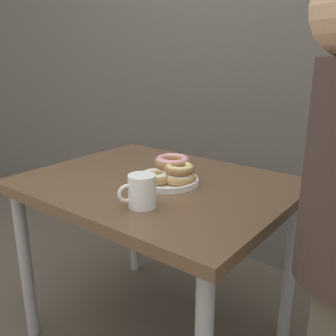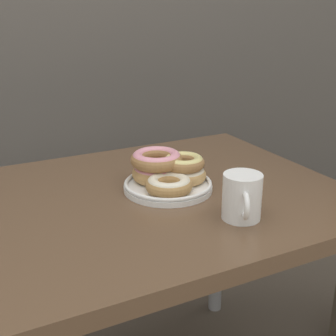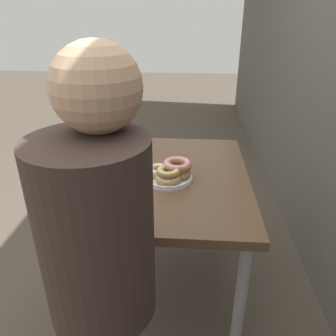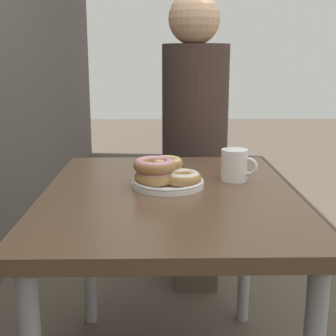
{
  "view_description": "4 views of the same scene",
  "coord_description": "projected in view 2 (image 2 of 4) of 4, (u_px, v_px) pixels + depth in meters",
  "views": [
    {
      "loc": [
        0.86,
        -0.75,
        1.17
      ],
      "look_at": [
        0.05,
        0.28,
        0.77
      ],
      "focal_mm": 40.0,
      "sensor_mm": 36.0,
      "label": 1
    },
    {
      "loc": [
        -0.46,
        -0.71,
        1.17
      ],
      "look_at": [
        0.05,
        0.28,
        0.77
      ],
      "focal_mm": 50.0,
      "sensor_mm": 36.0,
      "label": 2
    },
    {
      "loc": [
        1.41,
        0.38,
        1.42
      ],
      "look_at": [
        0.05,
        0.28,
        0.77
      ],
      "focal_mm": 35.0,
      "sensor_mm": 36.0,
      "label": 3
    },
    {
      "loc": [
        -1.38,
        0.31,
        1.11
      ],
      "look_at": [
        0.05,
        0.28,
        0.77
      ],
      "focal_mm": 50.0,
      "sensor_mm": 36.0,
      "label": 4
    }
  ],
  "objects": [
    {
      "name": "coffee_mug",
      "position": [
        242.0,
        196.0,
        1.03
      ],
      "size": [
        0.09,
        0.12,
        0.1
      ],
      "color": "white",
      "rests_on": "dining_table"
    },
    {
      "name": "dining_table",
      "position": [
        150.0,
        224.0,
        1.21
      ],
      "size": [
        0.98,
        0.77,
        0.71
      ],
      "color": "brown",
      "rests_on": "ground_plane"
    },
    {
      "name": "donut_plate",
      "position": [
        168.0,
        173.0,
        1.2
      ],
      "size": [
        0.25,
        0.26,
        0.09
      ],
      "color": "white",
      "rests_on": "dining_table"
    }
  ]
}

